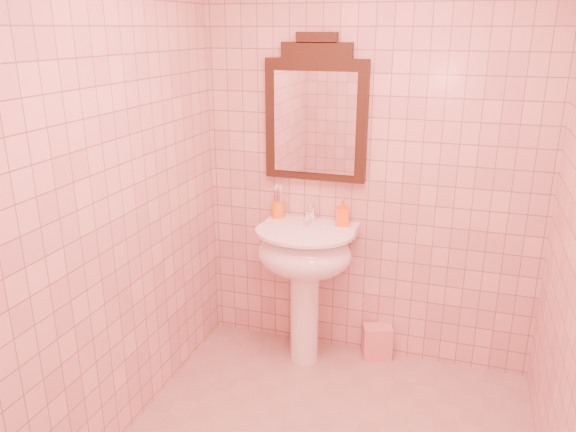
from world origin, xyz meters
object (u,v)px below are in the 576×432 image
(towel, at_px, (377,342))
(mirror, at_px, (316,114))
(pedestal_sink, at_px, (305,262))
(soap_dispenser, at_px, (343,212))
(toothbrush_cup, at_px, (278,209))

(towel, bearing_deg, mirror, 175.69)
(pedestal_sink, height_order, soap_dispenser, soap_dispenser)
(soap_dispenser, relative_size, towel, 0.77)
(pedestal_sink, xyz_separation_m, toothbrush_cup, (-0.22, 0.17, 0.25))
(pedestal_sink, height_order, toothbrush_cup, toothbrush_cup)
(mirror, distance_m, towel, 1.46)
(pedestal_sink, relative_size, toothbrush_cup, 4.74)
(toothbrush_cup, xyz_separation_m, towel, (0.65, -0.00, -0.81))
(pedestal_sink, bearing_deg, mirror, 90.00)
(toothbrush_cup, bearing_deg, pedestal_sink, -37.49)
(mirror, relative_size, soap_dispenser, 5.09)
(mirror, distance_m, toothbrush_cup, 0.63)
(soap_dispenser, height_order, towel, soap_dispenser)
(mirror, distance_m, soap_dispenser, 0.59)
(toothbrush_cup, bearing_deg, mirror, 7.72)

